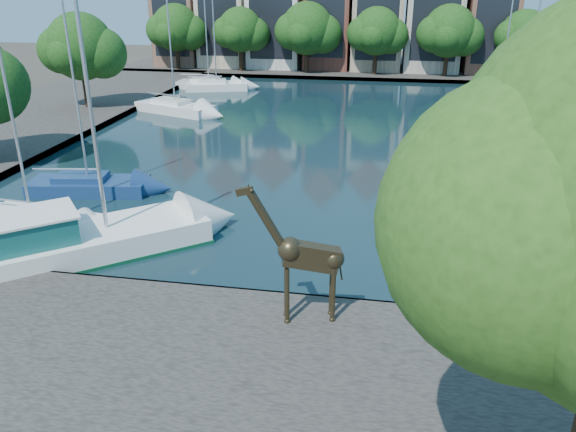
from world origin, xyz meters
name	(u,v)px	position (x,y,z in m)	size (l,w,h in m)	color
ground	(272,302)	(0.00, 0.00, 0.00)	(160.00, 160.00, 0.00)	#38332B
water_basin	(335,134)	(0.00, 24.00, 0.04)	(38.00, 50.00, 0.08)	black
far_quay	(359,69)	(0.00, 56.00, 0.25)	(60.00, 16.00, 0.50)	#46423C
left_quay	(31,118)	(-25.00, 24.00, 0.25)	(14.00, 52.00, 0.50)	#46423C
townhouse_west_end	(182,8)	(-23.00, 55.99, 7.36)	(5.44, 9.18, 14.93)	#855C49
townhouse_west_mid	(227,1)	(-17.00, 55.99, 8.23)	(5.94, 9.18, 16.79)	beige
townhouse_west_inner	(278,9)	(-10.50, 55.99, 7.35)	(6.43, 9.18, 15.15)	silver
townhouse_center	(330,0)	(-4.00, 55.99, 8.36)	(5.44, 9.18, 16.93)	brown
townhouse_east_inner	(379,6)	(2.00, 55.99, 7.73)	(5.94, 9.18, 15.79)	tan
townhouse_east_mid	(435,3)	(8.50, 55.99, 8.10)	(6.43, 9.18, 16.65)	beige
townhouse_east_end	(490,13)	(15.00, 55.99, 7.11)	(5.44, 9.18, 14.43)	brown
far_tree_far_west	(176,29)	(-21.90, 50.49, 5.18)	(7.28, 5.60, 7.68)	#332114
far_tree_west	(241,31)	(-13.91, 50.49, 5.08)	(6.76, 5.20, 7.36)	#332114
far_tree_mid_west	(308,30)	(-5.89, 50.49, 5.29)	(7.80, 6.00, 8.00)	#332114
far_tree_mid_east	(377,33)	(2.10, 50.49, 5.13)	(7.02, 5.40, 7.52)	#332114
far_tree_east	(450,33)	(10.11, 50.49, 5.24)	(7.54, 5.80, 7.84)	#332114
far_tree_far_east	(525,36)	(18.09, 50.49, 5.08)	(6.76, 5.20, 7.36)	#332114
side_tree_left_far	(82,49)	(-21.90, 27.99, 5.38)	(7.28, 5.60, 7.88)	#332114
giraffe_statue	(304,256)	(1.34, -1.56, 2.79)	(3.24, 1.09, 4.67)	#332A19
motorsailer	(67,240)	(-8.93, 1.77, 0.95)	(10.24, 9.32, 11.36)	white
sailboat_left_a	(32,219)	(-12.00, 4.00, 0.69)	(6.54, 2.77, 11.17)	white
sailboat_left_b	(89,183)	(-12.00, 9.23, 0.63)	(6.51, 3.15, 10.03)	navy
sailboat_left_c	(175,106)	(-14.37, 28.81, 0.68)	(7.59, 4.91, 10.01)	white
sailboat_left_d	(217,85)	(-13.90, 39.72, 0.67)	(6.63, 3.92, 9.44)	white
sailboat_left_e	(209,83)	(-15.00, 40.56, 0.65)	(6.68, 2.57, 9.80)	silver
sailboat_right_a	(559,212)	(12.00, 9.13, 0.65)	(6.31, 3.88, 11.69)	silver
sailboat_right_b	(558,147)	(14.97, 21.30, 0.56)	(6.90, 4.64, 10.98)	navy
sailboat_right_c	(496,115)	(12.51, 30.32, 0.58)	(5.10, 2.35, 9.58)	silver
sailboat_right_d	(523,109)	(15.00, 32.58, 0.70)	(6.55, 2.63, 10.63)	silver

